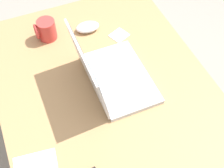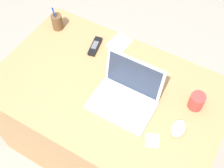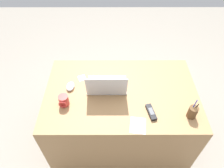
# 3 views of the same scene
# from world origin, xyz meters

# --- Properties ---
(ground_plane) EXTENTS (6.00, 6.00, 0.00)m
(ground_plane) POSITION_xyz_m (0.00, 0.00, 0.00)
(ground_plane) COLOR gray
(desk) EXTENTS (1.29, 0.82, 0.74)m
(desk) POSITION_xyz_m (0.00, 0.00, 0.37)
(desk) COLOR #A87C4F
(desk) RESTS_ON ground
(laptop) EXTENTS (0.33, 0.26, 0.23)m
(laptop) POSITION_xyz_m (0.12, -0.02, 0.79)
(laptop) COLOR silver
(laptop) RESTS_ON desk
(computer_mouse) EXTENTS (0.07, 0.11, 0.04)m
(computer_mouse) POSITION_xyz_m (0.43, -0.05, 0.76)
(computer_mouse) COLOR white
(computer_mouse) RESTS_ON desk
(coffee_mug_white) EXTENTS (0.08, 0.09, 0.09)m
(coffee_mug_white) POSITION_xyz_m (0.46, 0.13, 0.78)
(coffee_mug_white) COLOR #C63833
(coffee_mug_white) RESTS_ON desk
(cordless_phone) EXTENTS (0.07, 0.15, 0.03)m
(cordless_phone) POSITION_xyz_m (-0.22, 0.22, 0.75)
(cordless_phone) COLOR black
(cordless_phone) RESTS_ON desk
(pen_holder) EXTENTS (0.07, 0.07, 0.18)m
(pen_holder) POSITION_xyz_m (-0.52, 0.25, 0.79)
(pen_holder) COLOR brown
(pen_holder) RESTS_ON desk
(paper_note_near_laptop) EXTENTS (0.09, 0.09, 0.00)m
(paper_note_near_laptop) POSITION_xyz_m (0.35, -0.16, 0.74)
(paper_note_near_laptop) COLOR white
(paper_note_near_laptop) RESTS_ON desk
(paper_note_left) EXTENTS (0.13, 0.15, 0.00)m
(paper_note_left) POSITION_xyz_m (-0.11, 0.33, 0.74)
(paper_note_left) COLOR white
(paper_note_left) RESTS_ON desk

